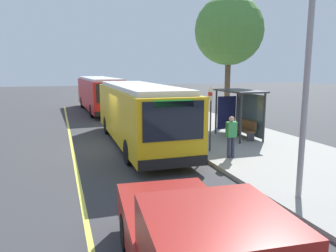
{
  "coord_description": "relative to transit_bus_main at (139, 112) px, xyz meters",
  "views": [
    {
      "loc": [
        15.35,
        -2.67,
        3.72
      ],
      "look_at": [
        2.71,
        1.52,
        1.39
      ],
      "focal_mm": 35.2,
      "sensor_mm": 36.0,
      "label": 1
    }
  ],
  "objects": [
    {
      "name": "lane_stripe_center",
      "position": [
        0.28,
        -3.21,
        -1.61
      ],
      "size": [
        36.0,
        0.14,
        0.01
      ],
      "primitive_type": "cube",
      "color": "#E0D64C",
      "rests_on": "ground_plane"
    },
    {
      "name": "utility_pole",
      "position": [
        8.44,
        2.58,
        1.73
      ],
      "size": [
        0.16,
        0.16,
        6.4
      ],
      "primitive_type": "cylinder",
      "color": "gray",
      "rests_on": "sidewalk_curb"
    },
    {
      "name": "ground_plane",
      "position": [
        0.28,
        -1.01,
        -1.62
      ],
      "size": [
        120.0,
        120.0,
        0.0
      ],
      "primitive_type": "plane",
      "color": "#38383A"
    },
    {
      "name": "pedestrian_commuter",
      "position": [
        4.13,
        2.81,
        -0.5
      ],
      "size": [
        0.24,
        0.4,
        1.69
      ],
      "color": "#282D47",
      "rests_on": "sidewalk_curb"
    },
    {
      "name": "waiting_bench",
      "position": [
        0.97,
        5.36,
        -0.98
      ],
      "size": [
        1.6,
        0.48,
        0.95
      ],
      "color": "brown",
      "rests_on": "sidewalk_curb"
    },
    {
      "name": "bus_shelter",
      "position": [
        0.55,
        5.3,
        0.3
      ],
      "size": [
        2.9,
        1.6,
        2.48
      ],
      "color": "#333338",
      "rests_on": "sidewalk_curb"
    },
    {
      "name": "sidewalk_curb",
      "position": [
        0.28,
        4.99,
        -1.54
      ],
      "size": [
        44.0,
        6.4,
        0.15
      ],
      "primitive_type": "cube",
      "color": "gray",
      "rests_on": "ground_plane"
    },
    {
      "name": "route_sign_post",
      "position": [
        2.89,
        2.48,
        0.34
      ],
      "size": [
        0.44,
        0.08,
        2.8
      ],
      "color": "#333338",
      "rests_on": "sidewalk_curb"
    },
    {
      "name": "street_tree_near_shelter",
      "position": [
        -3.77,
        6.86,
        4.48
      ],
      "size": [
        4.4,
        4.4,
        8.17
      ],
      "color": "brown",
      "rests_on": "sidewalk_curb"
    },
    {
      "name": "transit_bus_second",
      "position": [
        -13.6,
        -0.28,
        0.0
      ],
      "size": [
        11.58,
        2.95,
        2.95
      ],
      "color": "red",
      "rests_on": "ground_plane"
    },
    {
      "name": "transit_bus_main",
      "position": [
        0.0,
        0.0,
        0.0
      ],
      "size": [
        10.81,
        2.69,
        2.95
      ],
      "color": "gold",
      "rests_on": "ground_plane"
    }
  ]
}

